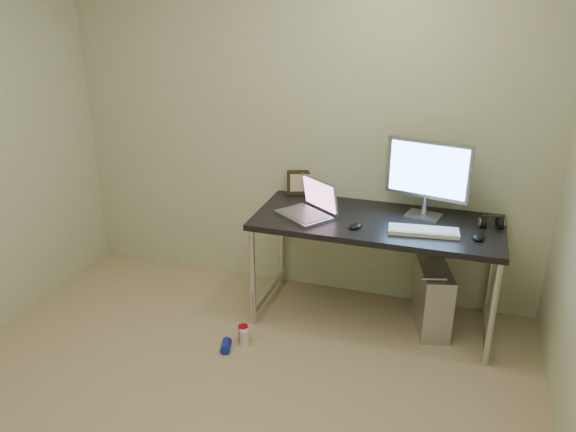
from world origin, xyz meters
The scene contains 16 objects.
wall_back centered at (0.00, 1.75, 1.25)m, with size 3.50×0.02×2.50m, color beige.
desk centered at (0.64, 1.40, 0.67)m, with size 1.61×0.70×0.75m.
tower_computer centered at (1.04, 1.41, 0.22)m, with size 0.29×0.46×0.48m.
cable_a centered at (0.99, 1.70, 0.40)m, with size 0.01×0.01×0.70m, color black.
cable_b centered at (1.08, 1.68, 0.38)m, with size 0.01×0.01×0.72m, color black.
can_red centered at (-0.11, 0.87, 0.06)m, with size 0.06×0.06×0.12m, color #A80314.
can_white centered at (-0.09, 0.83, 0.06)m, with size 0.06×0.06×0.11m, color white.
can_blue centered at (-0.18, 0.74, 0.03)m, with size 0.06×0.06×0.11m, color #1327A9.
laptop centered at (0.20, 1.35, 0.81)m, with size 0.44×0.43×0.24m.
monitor centered at (0.92, 1.55, 1.05)m, with size 0.54×0.20×0.52m.
keyboard centered at (0.95, 1.27, 0.76)m, with size 0.43×0.14×0.03m, color white.
mouse_right centered at (1.27, 1.29, 0.77)m, with size 0.07×0.11×0.04m, color black.
mouse_left centered at (0.53, 1.23, 0.77)m, with size 0.07×0.11×0.04m, color black.
headphones centered at (1.34, 1.51, 0.78)m, with size 0.16×0.09×0.10m.
picture_frame centered at (0.03, 1.72, 0.84)m, with size 0.23×0.03×0.18m, color black.
webcam centered at (0.22, 1.66, 0.84)m, with size 0.04×0.03×0.13m.
Camera 1 is at (1.12, -2.00, 2.16)m, focal length 35.00 mm.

